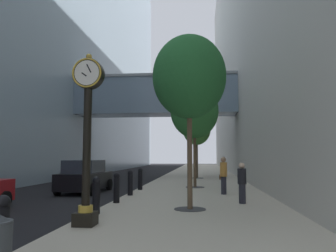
# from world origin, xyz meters

# --- Properties ---
(ground_plane) EXTENTS (110.00, 110.00, 0.00)m
(ground_plane) POSITION_xyz_m (0.00, 27.00, 0.00)
(ground_plane) COLOR black
(ground_plane) RESTS_ON ground
(sidewalk_right) EXTENTS (6.76, 80.00, 0.14)m
(sidewalk_right) POSITION_xyz_m (3.38, 30.00, 0.07)
(sidewalk_right) COLOR #BCB29E
(sidewalk_right) RESTS_ON ground
(building_block_left) EXTENTS (23.82, 80.00, 37.03)m
(building_block_left) POSITION_xyz_m (-12.18, 29.98, 18.45)
(building_block_left) COLOR #93A8B7
(building_block_left) RESTS_ON ground
(building_block_right) EXTENTS (9.00, 80.00, 32.62)m
(building_block_right) POSITION_xyz_m (11.26, 30.00, 16.31)
(building_block_right) COLOR #B7B2A8
(building_block_right) RESTS_ON ground
(street_clock) EXTENTS (0.84, 0.55, 4.66)m
(street_clock) POSITION_xyz_m (0.56, 6.62, 2.70)
(street_clock) COLOR black
(street_clock) RESTS_ON sidewalk_right
(bollard_nearest) EXTENTS (0.26, 0.26, 1.18)m
(bollard_nearest) POSITION_xyz_m (0.28, 3.37, 0.76)
(bollard_nearest) COLOR black
(bollard_nearest) RESTS_ON sidewalk_right
(bollard_third) EXTENTS (0.26, 0.26, 1.18)m
(bollard_third) POSITION_xyz_m (0.28, 8.35, 0.76)
(bollard_third) COLOR black
(bollard_third) RESTS_ON sidewalk_right
(bollard_fourth) EXTENTS (0.26, 0.26, 1.18)m
(bollard_fourth) POSITION_xyz_m (0.28, 10.84, 0.76)
(bollard_fourth) COLOR black
(bollard_fourth) RESTS_ON sidewalk_right
(bollard_fifth) EXTENTS (0.26, 0.26, 1.18)m
(bollard_fifth) POSITION_xyz_m (0.28, 13.34, 0.76)
(bollard_fifth) COLOR black
(bollard_fifth) RESTS_ON sidewalk_right
(bollard_sixth) EXTENTS (0.26, 0.26, 1.18)m
(bollard_sixth) POSITION_xyz_m (0.28, 15.83, 0.76)
(bollard_sixth) COLOR black
(bollard_sixth) RESTS_ON sidewalk_right
(street_tree_near) EXTENTS (2.62, 2.62, 6.16)m
(street_tree_near) POSITION_xyz_m (3.22, 9.55, 4.77)
(street_tree_near) COLOR #333335
(street_tree_near) RESTS_ON sidewalk_right
(street_tree_mid_near) EXTENTS (2.88, 2.88, 6.20)m
(street_tree_mid_near) POSITION_xyz_m (3.22, 17.55, 4.67)
(street_tree_mid_near) COLOR #333335
(street_tree_mid_near) RESTS_ON sidewalk_right
(street_tree_mid_far) EXTENTS (2.36, 2.36, 5.47)m
(street_tree_mid_far) POSITION_xyz_m (3.22, 25.56, 4.22)
(street_tree_mid_far) COLOR #333335
(street_tree_mid_far) RESTS_ON sidewalk_right
(pedestrian_walking) EXTENTS (0.45, 0.52, 1.79)m
(pedestrian_walking) POSITION_xyz_m (4.67, 14.16, 1.09)
(pedestrian_walking) COLOR #23232D
(pedestrian_walking) RESTS_ON sidewalk_right
(pedestrian_by_clock) EXTENTS (0.45, 0.45, 1.57)m
(pedestrian_by_clock) POSITION_xyz_m (5.19, 11.16, 0.96)
(pedestrian_by_clock) COLOR #23232D
(pedestrian_by_clock) RESTS_ON sidewalk_right
(car_black_mid) EXTENTS (2.13, 4.05, 1.75)m
(car_black_mid) POSITION_xyz_m (-2.68, 15.42, 0.84)
(car_black_mid) COLOR black
(car_black_mid) RESTS_ON ground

